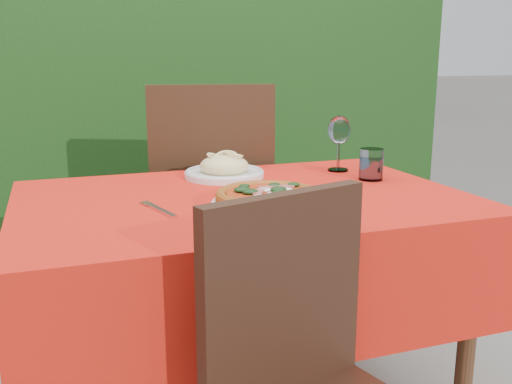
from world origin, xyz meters
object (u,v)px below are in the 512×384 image
object	(u,v)px
pasta_plate	(224,169)
fork	(162,210)
wine_glass	(339,132)
pizza_plate	(268,199)
water_glass	(371,166)
chair_far	(210,196)

from	to	relation	value
pasta_plate	fork	bearing A→B (deg)	-127.27
pasta_plate	wine_glass	xyz separation A→B (m)	(0.41, -0.03, 0.11)
pasta_plate	pizza_plate	bearing A→B (deg)	-90.80
pizza_plate	wine_glass	distance (m)	0.58
pizza_plate	fork	size ratio (longest dim) A/B	1.66
water_glass	wine_glass	world-z (taller)	wine_glass
water_glass	fork	xyz separation A→B (m)	(-0.71, -0.17, -0.04)
fork	chair_far	bearing A→B (deg)	51.33
fork	wine_glass	bearing A→B (deg)	11.23
pasta_plate	water_glass	world-z (taller)	water_glass
water_glass	fork	bearing A→B (deg)	-166.91
pasta_plate	wine_glass	distance (m)	0.42
wine_glass	fork	size ratio (longest dim) A/B	0.95
chair_far	water_glass	xyz separation A→B (m)	(0.39, -0.57, 0.20)
water_glass	pasta_plate	bearing A→B (deg)	155.58
water_glass	pizza_plate	bearing A→B (deg)	-153.12
pizza_plate	fork	distance (m)	0.28
chair_far	wine_glass	bearing A→B (deg)	140.58
chair_far	water_glass	world-z (taller)	chair_far
pizza_plate	wine_glass	size ratio (longest dim) A/B	1.75
pizza_plate	pasta_plate	size ratio (longest dim) A/B	1.29
pizza_plate	chair_far	bearing A→B (deg)	86.18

